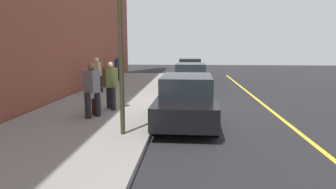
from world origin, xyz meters
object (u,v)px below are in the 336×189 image
(pedestrian_navy_coat, at_px, (119,67))
(rolling_suitcase, at_px, (96,106))
(parked_car_white, at_px, (190,77))
(parked_car_black, at_px, (187,99))
(parked_car_green, at_px, (190,68))
(traffic_light_pole, at_px, (120,14))
(pedestrian_tan_coat, at_px, (97,74))
(pedestrian_grey_coat, at_px, (92,89))
(pedestrian_olive_coat, at_px, (111,84))

(pedestrian_navy_coat, xyz_separation_m, rolling_suitcase, (10.07, 1.58, -0.61))
(parked_car_white, height_order, rolling_suitcase, parked_car_white)
(parked_car_black, bearing_deg, parked_car_green, 179.46)
(parked_car_black, bearing_deg, traffic_light_pole, -39.76)
(parked_car_black, distance_m, pedestrian_tan_coat, 6.87)
(parked_car_white, height_order, pedestrian_grey_coat, pedestrian_grey_coat)
(parked_car_black, xyz_separation_m, pedestrian_navy_coat, (-10.37, -4.68, 0.27))
(traffic_light_pole, bearing_deg, pedestrian_olive_coat, -160.18)
(pedestrian_grey_coat, distance_m, pedestrian_tan_coat, 5.55)
(parked_car_white, height_order, pedestrian_navy_coat, pedestrian_navy_coat)
(pedestrian_navy_coat, bearing_deg, parked_car_green, 122.75)
(parked_car_white, xyz_separation_m, parked_car_black, (6.85, -0.15, 0.00))
(pedestrian_olive_coat, height_order, pedestrian_tan_coat, pedestrian_tan_coat)
(parked_car_black, distance_m, pedestrian_navy_coat, 11.38)
(parked_car_green, height_order, pedestrian_tan_coat, pedestrian_tan_coat)
(pedestrian_grey_coat, relative_size, traffic_light_pole, 0.38)
(pedestrian_navy_coat, bearing_deg, traffic_light_pole, 13.67)
(pedestrian_navy_coat, bearing_deg, rolling_suitcase, 8.92)
(traffic_light_pole, bearing_deg, parked_car_green, 173.38)
(parked_car_white, xyz_separation_m, pedestrian_tan_coat, (1.71, -4.70, 0.32))
(parked_car_green, distance_m, parked_car_black, 13.46)
(pedestrian_navy_coat, bearing_deg, parked_car_white, 53.92)
(parked_car_green, relative_size, parked_car_black, 0.95)
(pedestrian_grey_coat, relative_size, pedestrian_navy_coat, 1.07)
(rolling_suitcase, bearing_deg, pedestrian_tan_coat, -163.30)
(pedestrian_olive_coat, bearing_deg, pedestrian_tan_coat, -156.41)
(pedestrian_grey_coat, xyz_separation_m, traffic_light_pole, (1.80, 1.39, 2.16))
(traffic_light_pole, bearing_deg, pedestrian_navy_coat, -166.33)
(pedestrian_navy_coat, bearing_deg, pedestrian_grey_coat, 8.73)
(pedestrian_grey_coat, xyz_separation_m, rolling_suitcase, (-0.51, -0.04, -0.67))
(pedestrian_grey_coat, xyz_separation_m, pedestrian_tan_coat, (-5.35, -1.49, -0.01))
(parked_car_green, distance_m, traffic_light_pole, 15.76)
(pedestrian_tan_coat, relative_size, rolling_suitcase, 1.94)
(pedestrian_tan_coat, height_order, rolling_suitcase, pedestrian_tan_coat)
(rolling_suitcase, bearing_deg, pedestrian_grey_coat, 4.77)
(parked_car_white, relative_size, pedestrian_tan_coat, 2.64)
(parked_car_green, distance_m, pedestrian_olive_coat, 12.69)
(parked_car_green, relative_size, parked_car_white, 0.95)
(rolling_suitcase, bearing_deg, traffic_light_pole, 31.83)
(pedestrian_olive_coat, relative_size, pedestrian_navy_coat, 1.05)
(pedestrian_navy_coat, relative_size, rolling_suitcase, 1.83)
(parked_car_white, relative_size, pedestrian_navy_coat, 2.79)
(traffic_light_pole, bearing_deg, parked_car_white, 168.37)
(parked_car_green, distance_m, pedestrian_navy_coat, 5.72)
(parked_car_white, relative_size, pedestrian_olive_coat, 2.65)
(rolling_suitcase, bearing_deg, parked_car_white, 153.62)
(parked_car_green, distance_m, pedestrian_grey_coat, 14.03)
(pedestrian_tan_coat, distance_m, rolling_suitcase, 5.10)
(parked_car_black, bearing_deg, pedestrian_navy_coat, -155.72)
(pedestrian_grey_coat, bearing_deg, parked_car_white, 155.55)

